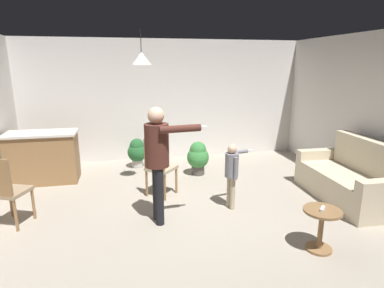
{
  "coord_description": "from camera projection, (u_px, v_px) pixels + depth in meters",
  "views": [
    {
      "loc": [
        -0.93,
        -4.09,
        2.17
      ],
      "look_at": [
        0.03,
        0.44,
        1.0
      ],
      "focal_mm": 29.87,
      "sensor_mm": 36.0,
      "label": 1
    }
  ],
  "objects": [
    {
      "name": "wall_back",
      "position": [
        165.0,
        100.0,
        7.3
      ],
      "size": [
        6.4,
        0.1,
        2.7
      ],
      "primitive_type": "cube",
      "color": "silver",
      "rests_on": "ground"
    },
    {
      "name": "ground",
      "position": [
        196.0,
        219.0,
        4.6
      ],
      "size": [
        7.68,
        7.68,
        0.0
      ],
      "primitive_type": "plane",
      "color": "#9E9384"
    },
    {
      "name": "potted_plant_corner",
      "position": [
        198.0,
        157.0,
        6.35
      ],
      "size": [
        0.44,
        0.44,
        0.67
      ],
      "color": "#4C4742",
      "rests_on": "ground"
    },
    {
      "name": "couch_floral",
      "position": [
        350.0,
        180.0,
        5.2
      ],
      "size": [
        0.9,
        1.82,
        1.0
      ],
      "rotation": [
        0.0,
        0.0,
        1.54
      ],
      "color": "beige",
      "rests_on": "ground"
    },
    {
      "name": "potted_plant_by_wall",
      "position": [
        137.0,
        152.0,
        6.81
      ],
      "size": [
        0.41,
        0.41,
        0.63
      ],
      "color": "#B7B2AD",
      "rests_on": "ground"
    },
    {
      "name": "spare_remote_on_table",
      "position": [
        322.0,
        209.0,
        3.69
      ],
      "size": [
        0.12,
        0.12,
        0.04
      ],
      "primitive_type": "cube",
      "rotation": [
        0.0,
        0.0,
        2.36
      ],
      "color": "white",
      "rests_on": "side_table_by_couch"
    },
    {
      "name": "dining_chair_near_wall",
      "position": [
        6.0,
        189.0,
        4.26
      ],
      "size": [
        0.55,
        0.55,
        1.0
      ],
      "rotation": [
        0.0,
        0.0,
        5.9
      ],
      "color": "olive",
      "rests_on": "ground"
    },
    {
      "name": "kitchen_counter",
      "position": [
        43.0,
        157.0,
        5.94
      ],
      "size": [
        1.26,
        0.66,
        0.95
      ],
      "color": "olive",
      "rests_on": "ground"
    },
    {
      "name": "person_adult",
      "position": [
        158.0,
        153.0,
        4.28
      ],
      "size": [
        0.82,
        0.47,
        1.62
      ],
      "rotation": [
        0.0,
        0.0,
        -1.47
      ],
      "color": "black",
      "rests_on": "ground"
    },
    {
      "name": "person_child",
      "position": [
        232.0,
        169.0,
        4.8
      ],
      "size": [
        0.51,
        0.36,
        1.01
      ],
      "rotation": [
        0.0,
        0.0,
        -1.38
      ],
      "color": "tan",
      "rests_on": "ground"
    },
    {
      "name": "ceiling_light_pendant",
      "position": [
        141.0,
        58.0,
        5.14
      ],
      "size": [
        0.32,
        0.32,
        0.55
      ],
      "color": "silver"
    },
    {
      "name": "side_table_by_couch",
      "position": [
        321.0,
        225.0,
        3.75
      ],
      "size": [
        0.44,
        0.44,
        0.52
      ],
      "color": "olive",
      "rests_on": "ground"
    },
    {
      "name": "dining_chair_by_counter",
      "position": [
        159.0,
        165.0,
        5.25
      ],
      "size": [
        0.59,
        0.59,
        1.0
      ],
      "rotation": [
        0.0,
        0.0,
        5.58
      ],
      "color": "olive",
      "rests_on": "ground"
    }
  ]
}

